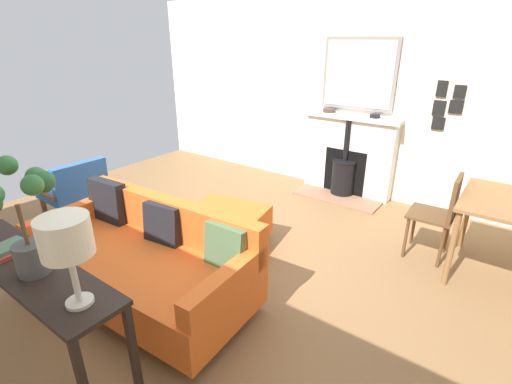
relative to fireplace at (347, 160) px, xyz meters
name	(u,v)px	position (x,y,z in m)	size (l,w,h in m)	color
ground_plane	(215,259)	(2.35, -0.34, -0.49)	(5.07, 6.33, 0.01)	olive
wall_left	(336,95)	(-0.19, -0.34, 0.82)	(0.12, 6.33, 2.60)	silver
fireplace	(347,160)	(0.00, 0.00, 0.00)	(0.60, 1.30, 1.10)	#93664C
mirror_over_mantel	(359,74)	(-0.10, 0.00, 1.12)	(0.04, 0.96, 0.89)	gray
mantel_bowl_near	(329,110)	(-0.01, -0.33, 0.65)	(0.17, 0.17, 0.05)	#47382D
mantel_bowl_far	(375,116)	(-0.01, 0.30, 0.64)	(0.13, 0.13, 0.04)	black
sofa	(144,260)	(3.08, -0.44, -0.14)	(1.00, 1.97, 0.82)	#B2B2B7
ottoman	(226,225)	(2.08, -0.41, -0.23)	(0.78, 0.87, 0.41)	#B2B2B7
armchair_accent	(76,188)	(2.70, -2.11, -0.03)	(0.70, 0.60, 0.79)	brown
console_table	(30,277)	(3.92, -0.43, 0.17)	(0.36, 1.61, 0.75)	black
table_lamp_far_end	(66,240)	(3.92, 0.18, 0.65)	(0.25, 0.25, 0.50)	beige
potted_plant	(21,216)	(3.92, -0.30, 0.64)	(0.43, 0.47, 0.68)	#4C4C51
book_stack	(9,249)	(3.91, -0.67, 0.29)	(0.23, 0.21, 0.05)	#B23833
dining_table	(505,213)	(1.04, 1.88, 0.15)	(0.91, 0.70, 0.75)	olive
dining_chair_near_fireplace	(441,211)	(1.04, 1.39, 0.04)	(0.41, 0.41, 0.87)	brown
photo_gallery_row	(446,104)	(-0.12, 1.07, 0.84)	(0.02, 0.31, 0.56)	black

